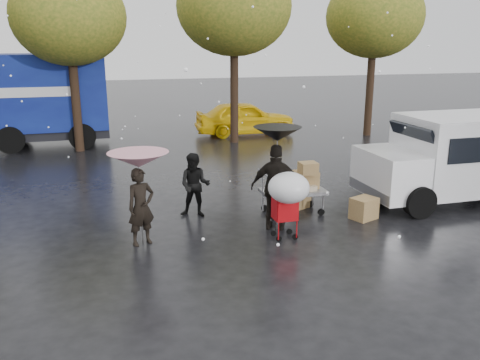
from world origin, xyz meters
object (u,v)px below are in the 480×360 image
object	(u,v)px
white_van	(462,156)
yellow_taxi	(245,118)
person_pink	(141,207)
shopping_cart	(288,191)
vendor_cart	(297,184)
blue_truck	(2,102)
person_black	(276,188)

from	to	relation	value
white_van	yellow_taxi	distance (m)	10.84
person_pink	shopping_cart	distance (m)	2.97
vendor_cart	blue_truck	size ratio (longest dim) A/B	0.18
blue_truck	yellow_taxi	world-z (taller)	blue_truck
person_black	shopping_cart	distance (m)	0.72
yellow_taxi	person_black	bearing A→B (deg)	168.94
vendor_cart	person_black	bearing A→B (deg)	-133.82
white_van	yellow_taxi	world-z (taller)	white_van
person_black	yellow_taxi	xyz separation A→B (m)	(2.59, 11.21, -0.21)
person_black	white_van	distance (m)	5.33
person_pink	shopping_cart	size ratio (longest dim) A/B	1.08
shopping_cart	yellow_taxi	bearing A→B (deg)	77.70
person_black	shopping_cart	xyz separation A→B (m)	(-0.01, -0.71, 0.12)
person_pink	white_van	bearing A→B (deg)	-15.63
person_black	shopping_cart	bearing A→B (deg)	114.48
blue_truck	yellow_taxi	bearing A→B (deg)	1.07
yellow_taxi	shopping_cart	bearing A→B (deg)	169.66
blue_truck	yellow_taxi	xyz separation A→B (m)	(9.61, 0.18, -1.03)
vendor_cart	blue_truck	bearing A→B (deg)	127.59
person_black	yellow_taxi	bearing A→B (deg)	-78.00
yellow_taxi	blue_truck	bearing A→B (deg)	93.03
person_pink	white_van	size ratio (longest dim) A/B	0.32
person_pink	person_black	distance (m)	2.90
white_van	blue_truck	bearing A→B (deg)	140.01
white_van	blue_truck	size ratio (longest dim) A/B	0.59
person_pink	yellow_taxi	distance (m)	12.54
vendor_cart	shopping_cart	distance (m)	1.80
shopping_cart	white_van	distance (m)	5.47
shopping_cart	person_black	bearing A→B (deg)	89.46
blue_truck	shopping_cart	bearing A→B (deg)	-59.15
yellow_taxi	person_pink	bearing A→B (deg)	156.02
vendor_cart	shopping_cart	bearing A→B (deg)	-117.82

